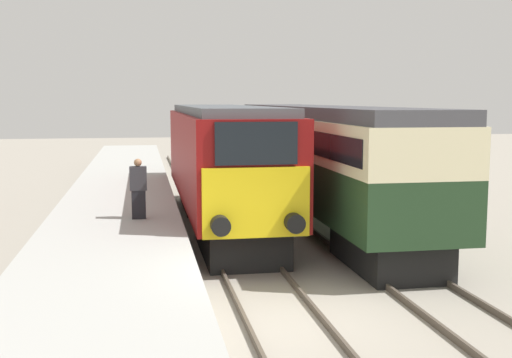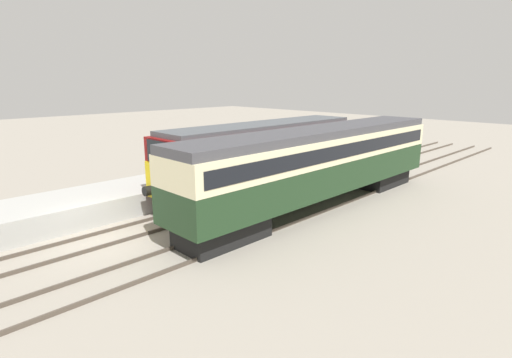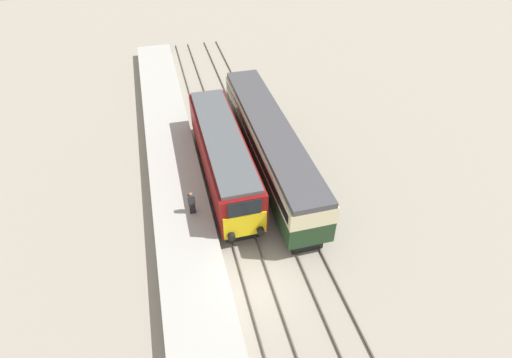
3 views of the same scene
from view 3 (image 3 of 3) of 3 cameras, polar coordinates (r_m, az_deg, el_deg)
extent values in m
plane|color=gray|center=(22.22, 0.29, -15.01)|extent=(120.00, 120.00, 0.00)
cube|color=#A8A8A3|center=(26.93, -10.98, -1.99)|extent=(3.50, 50.00, 1.05)
cube|color=#4C4238|center=(25.21, -4.26, -6.19)|extent=(0.07, 60.00, 0.14)
cube|color=#4C4238|center=(25.40, -1.08, -5.61)|extent=(0.07, 60.00, 0.14)
cube|color=#4C4238|center=(25.79, 3.18, -4.81)|extent=(0.07, 60.00, 0.14)
cube|color=#4C4238|center=(26.16, 6.19, -4.23)|extent=(0.07, 60.00, 0.14)
cube|color=black|center=(25.23, -2.87, -4.67)|extent=(2.03, 4.00, 1.00)
cube|color=black|center=(31.03, -5.94, 4.91)|extent=(2.03, 4.00, 1.00)
cube|color=maroon|center=(26.90, -4.77, 3.67)|extent=(2.70, 12.59, 2.70)
cube|color=yellow|center=(22.56, -1.56, -6.67)|extent=(2.48, 0.10, 1.62)
cube|color=black|center=(21.59, -1.63, -4.21)|extent=(1.89, 0.10, 0.97)
cube|color=#4C5156|center=(26.06, -4.94, 6.27)|extent=(2.38, 12.09, 0.24)
cylinder|color=black|center=(22.64, -3.53, -8.24)|extent=(0.44, 0.35, 0.44)
cylinder|color=black|center=(22.89, 0.67, -7.44)|extent=(0.44, 0.35, 0.44)
cube|color=black|center=(24.60, 5.97, -6.45)|extent=(1.89, 3.60, 0.95)
cube|color=black|center=(33.86, -1.06, 8.34)|extent=(1.89, 3.60, 0.95)
cube|color=#1E381E|center=(28.21, 1.95, 4.06)|extent=(2.70, 16.78, 1.46)
cube|color=beige|center=(27.47, 2.01, 6.27)|extent=(2.71, 16.78, 1.15)
cube|color=black|center=(27.47, 2.01, 6.27)|extent=(2.75, 16.11, 0.63)
cube|color=#424247|center=(27.06, 2.05, 7.61)|extent=(2.48, 16.78, 0.36)
cube|color=black|center=(24.43, -9.07, -4.07)|extent=(0.36, 0.24, 0.75)
cube|color=#333338|center=(23.96, -9.23, -2.89)|extent=(0.44, 0.26, 0.62)
sphere|color=#9E704C|center=(23.69, -9.34, -2.15)|extent=(0.20, 0.20, 0.20)
camera|label=1|loc=(14.10, 3.22, -45.35)|focal=45.00mm
camera|label=2|loc=(22.59, 44.69, -6.04)|focal=28.00mm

